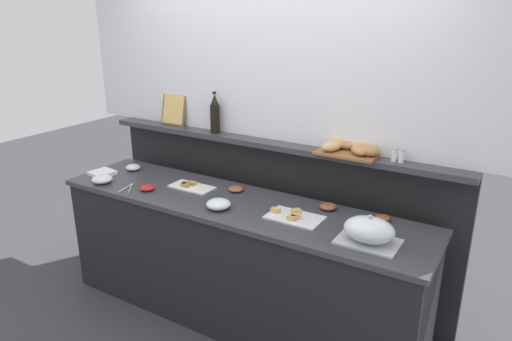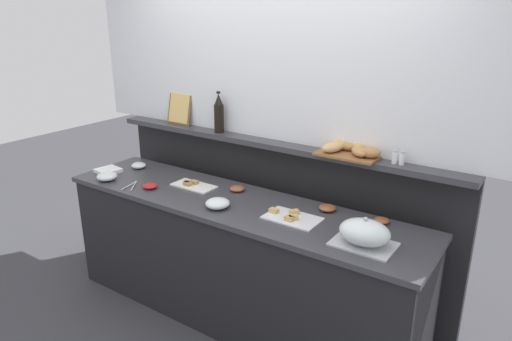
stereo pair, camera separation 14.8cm
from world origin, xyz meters
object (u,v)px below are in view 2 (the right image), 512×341
(sandwich_platter_side, at_px, (193,185))
(condiment_bowl_dark, at_px, (382,220))
(salt_shaker, at_px, (395,157))
(framed_picture, at_px, (180,108))
(bread_basket, at_px, (352,149))
(napkin_stack, at_px, (108,170))
(glass_bowl_medium, at_px, (218,204))
(glass_bowl_small, at_px, (139,166))
(serving_tongs, at_px, (132,186))
(sandwich_platter_front, at_px, (291,217))
(condiment_bowl_red, at_px, (237,188))
(condiment_bowl_teal, at_px, (327,208))
(wine_bottle_dark, at_px, (219,114))
(glass_bowl_large, at_px, (107,177))
(pepper_shaker, at_px, (402,158))
(condiment_bowl_cream, at_px, (150,186))
(serving_cloche, at_px, (364,233))

(sandwich_platter_side, height_order, condiment_bowl_dark, sandwich_platter_side)
(salt_shaker, xyz_separation_m, framed_picture, (-1.82, 0.04, 0.09))
(bread_basket, height_order, framed_picture, framed_picture)
(napkin_stack, relative_size, bread_basket, 0.41)
(napkin_stack, height_order, salt_shaker, salt_shaker)
(glass_bowl_medium, bearing_deg, glass_bowl_small, 165.46)
(serving_tongs, height_order, framed_picture, framed_picture)
(sandwich_platter_front, height_order, framed_picture, framed_picture)
(condiment_bowl_dark, height_order, salt_shaker, salt_shaker)
(glass_bowl_small, height_order, condiment_bowl_red, glass_bowl_small)
(condiment_bowl_teal, distance_m, napkin_stack, 1.80)
(wine_bottle_dark, bearing_deg, glass_bowl_large, -133.21)
(pepper_shaker, bearing_deg, sandwich_platter_front, -139.09)
(glass_bowl_small, height_order, condiment_bowl_cream, glass_bowl_small)
(serving_tongs, distance_m, framed_picture, 0.80)
(condiment_bowl_teal, height_order, serving_tongs, condiment_bowl_teal)
(serving_cloche, distance_m, glass_bowl_small, 2.04)
(glass_bowl_medium, relative_size, condiment_bowl_red, 1.50)
(glass_bowl_large, height_order, napkin_stack, glass_bowl_large)
(condiment_bowl_cream, bearing_deg, bread_basket, 24.51)
(sandwich_platter_front, distance_m, condiment_bowl_cream, 1.11)
(sandwich_platter_front, bearing_deg, wine_bottle_dark, 154.00)
(serving_tongs, bearing_deg, salt_shaker, 19.70)
(framed_picture, bearing_deg, sandwich_platter_front, -19.59)
(serving_cloche, xyz_separation_m, pepper_shaker, (0.01, 0.52, 0.30))
(sandwich_platter_side, bearing_deg, condiment_bowl_dark, 7.39)
(condiment_bowl_dark, xyz_separation_m, bread_basket, (-0.30, 0.21, 0.35))
(wine_bottle_dark, bearing_deg, framed_picture, 175.10)
(condiment_bowl_teal, relative_size, serving_tongs, 0.60)
(glass_bowl_large, distance_m, condiment_bowl_dark, 2.04)
(glass_bowl_large, distance_m, wine_bottle_dark, 0.97)
(glass_bowl_medium, bearing_deg, glass_bowl_large, -176.47)
(glass_bowl_large, height_order, condiment_bowl_cream, glass_bowl_large)
(condiment_bowl_dark, bearing_deg, sandwich_platter_front, -152.02)
(sandwich_platter_side, relative_size, glass_bowl_medium, 2.04)
(condiment_bowl_red, height_order, condiment_bowl_teal, condiment_bowl_teal)
(napkin_stack, bearing_deg, condiment_bowl_teal, 9.54)
(condiment_bowl_red, distance_m, salt_shaker, 1.11)
(glass_bowl_large, bearing_deg, glass_bowl_small, 92.99)
(sandwich_platter_front, xyz_separation_m, condiment_bowl_teal, (0.13, 0.24, 0.01))
(sandwich_platter_front, height_order, condiment_bowl_cream, condiment_bowl_cream)
(sandwich_platter_front, distance_m, napkin_stack, 1.65)
(serving_cloche, xyz_separation_m, napkin_stack, (-2.15, 0.01, -0.06))
(glass_bowl_small, height_order, framed_picture, framed_picture)
(sandwich_platter_side, distance_m, condiment_bowl_cream, 0.31)
(glass_bowl_small, distance_m, bread_basket, 1.77)
(condiment_bowl_red, bearing_deg, wine_bottle_dark, 144.25)
(bread_basket, bearing_deg, condiment_bowl_red, -159.62)
(glass_bowl_small, bearing_deg, framed_picture, 63.64)
(sandwich_platter_front, bearing_deg, serving_cloche, -8.44)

